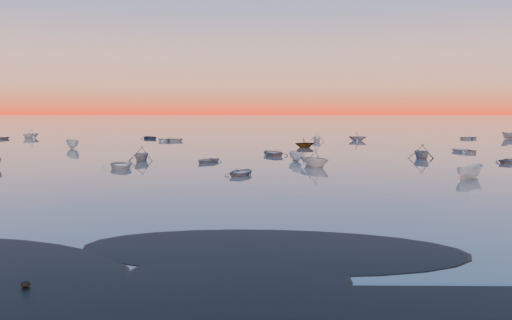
# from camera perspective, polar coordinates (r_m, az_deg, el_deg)

# --- Properties ---
(ground) EXTENTS (600.00, 600.00, 0.00)m
(ground) POSITION_cam_1_polar(r_m,az_deg,el_deg) (120.29, -0.51, 3.03)
(ground) COLOR #70645D
(ground) RESTS_ON ground
(mud_lobes) EXTENTS (140.00, 6.00, 0.07)m
(mud_lobes) POSITION_cam_1_polar(r_m,az_deg,el_deg) (20.28, -6.71, -12.16)
(mud_lobes) COLOR black
(mud_lobes) RESTS_ON ground
(moored_fleet) EXTENTS (124.00, 58.00, 1.20)m
(moored_fleet) POSITION_cam_1_polar(r_m,az_deg,el_deg) (73.42, -1.29, 1.10)
(moored_fleet) COLOR white
(moored_fleet) RESTS_ON ground
(boat_near_left) EXTENTS (4.87, 3.63, 1.13)m
(boat_near_left) POSITION_cam_1_polar(r_m,az_deg,el_deg) (53.78, -15.21, -0.93)
(boat_near_left) COLOR white
(boat_near_left) RESTS_ON ground
(boat_near_center) EXTENTS (3.32, 3.70, 1.22)m
(boat_near_center) POSITION_cam_1_polar(r_m,az_deg,el_deg) (48.77, 23.21, -1.91)
(boat_near_center) COLOR white
(boat_near_center) RESTS_ON ground
(boat_near_right) EXTENTS (4.10, 2.02, 1.40)m
(boat_near_right) POSITION_cam_1_polar(r_m,az_deg,el_deg) (65.12, 18.40, 0.16)
(boat_near_right) COLOR slate
(boat_near_right) RESTS_ON ground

